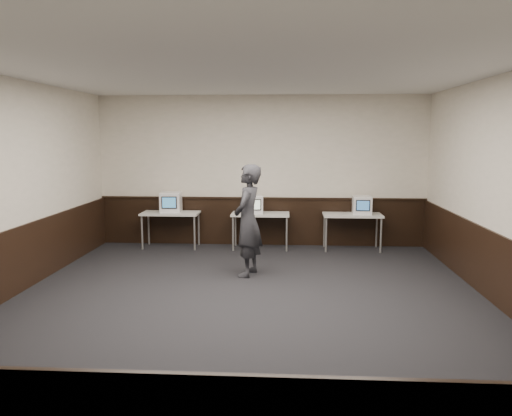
% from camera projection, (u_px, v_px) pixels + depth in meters
% --- Properties ---
extents(floor, '(8.00, 8.00, 0.00)m').
position_uv_depth(floor, '(247.00, 306.00, 6.94)').
color(floor, black).
rests_on(floor, ground).
extents(ceiling, '(8.00, 8.00, 0.00)m').
position_uv_depth(ceiling, '(246.00, 70.00, 6.48)').
color(ceiling, white).
rests_on(ceiling, back_wall).
extents(back_wall, '(7.00, 0.00, 7.00)m').
position_uv_depth(back_wall, '(261.00, 171.00, 10.66)').
color(back_wall, beige).
rests_on(back_wall, ground).
extents(front_wall, '(7.00, 0.00, 7.00)m').
position_uv_depth(front_wall, '(189.00, 273.00, 2.76)').
color(front_wall, beige).
rests_on(front_wall, ground).
extents(wainscot_back, '(6.98, 0.04, 1.00)m').
position_uv_depth(wainscot_back, '(261.00, 222.00, 10.80)').
color(wainscot_back, black).
rests_on(wainscot_back, back_wall).
extents(wainscot_left, '(0.04, 7.98, 1.00)m').
position_uv_depth(wainscot_left, '(3.00, 267.00, 7.08)').
color(wainscot_left, black).
rests_on(wainscot_left, left_wall).
extents(wainscot_right, '(0.04, 7.98, 1.00)m').
position_uv_depth(wainscot_right, '(506.00, 276.00, 6.66)').
color(wainscot_right, black).
rests_on(wainscot_right, right_wall).
extents(wainscot_rail, '(6.98, 0.06, 0.04)m').
position_uv_depth(wainscot_rail, '(261.00, 198.00, 10.71)').
color(wainscot_rail, black).
rests_on(wainscot_rail, wainscot_back).
extents(desk_left, '(1.20, 0.60, 0.75)m').
position_uv_depth(desk_left, '(171.00, 216.00, 10.51)').
color(desk_left, silver).
rests_on(desk_left, ground).
extents(desk_center, '(1.20, 0.60, 0.75)m').
position_uv_depth(desk_center, '(260.00, 217.00, 10.40)').
color(desk_center, silver).
rests_on(desk_center, ground).
extents(desk_right, '(1.20, 0.60, 0.75)m').
position_uv_depth(desk_right, '(352.00, 217.00, 10.28)').
color(desk_right, silver).
rests_on(desk_right, ground).
extents(emac_left, '(0.45, 0.48, 0.42)m').
position_uv_depth(emac_left, '(171.00, 202.00, 10.50)').
color(emac_left, white).
rests_on(emac_left, desk_left).
extents(emac_center, '(0.46, 0.48, 0.38)m').
position_uv_depth(emac_center, '(253.00, 204.00, 10.32)').
color(emac_center, white).
rests_on(emac_center, desk_center).
extents(emac_right, '(0.39, 0.42, 0.38)m').
position_uv_depth(emac_right, '(362.00, 205.00, 10.23)').
color(emac_right, white).
rests_on(emac_right, desk_right).
extents(person, '(0.60, 0.77, 1.88)m').
position_uv_depth(person, '(248.00, 221.00, 8.36)').
color(person, '#28282D').
rests_on(person, ground).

